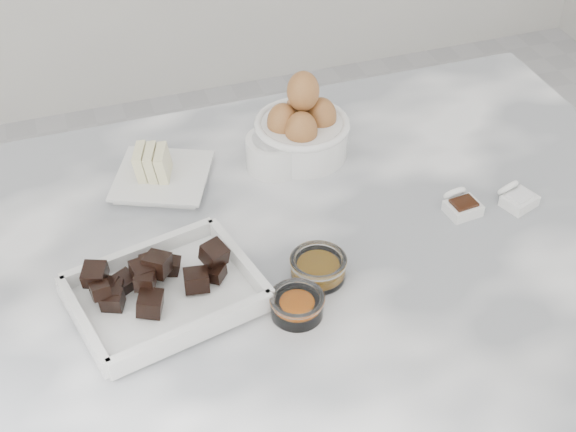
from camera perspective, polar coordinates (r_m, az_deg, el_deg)
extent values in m
cube|color=white|center=(1.12, -0.47, -3.52)|extent=(1.20, 0.80, 0.04)
cube|color=white|center=(1.04, -8.67, -5.89)|extent=(0.25, 0.21, 0.01)
cube|color=white|center=(1.24, -8.90, 2.61)|extent=(0.16, 0.16, 0.01)
cube|color=white|center=(1.23, -8.94, 2.87)|extent=(0.18, 0.18, 0.00)
cylinder|color=white|center=(1.24, -1.00, 4.51)|extent=(0.09, 0.09, 0.05)
cylinder|color=white|center=(1.23, -1.01, 5.31)|extent=(0.07, 0.07, 0.01)
cylinder|color=white|center=(1.27, 0.99, 5.58)|extent=(0.15, 0.15, 0.06)
torus|color=white|center=(1.26, 1.00, 6.58)|extent=(0.15, 0.15, 0.01)
ellipsoid|color=#9E6633|center=(1.27, 2.22, 7.20)|extent=(0.05, 0.05, 0.06)
ellipsoid|color=#9E6633|center=(1.24, -0.27, 6.51)|extent=(0.05, 0.05, 0.06)
ellipsoid|color=#9E6633|center=(1.28, 0.69, 7.57)|extent=(0.05, 0.05, 0.06)
ellipsoid|color=#9E6633|center=(1.23, 1.25, 6.06)|extent=(0.05, 0.05, 0.06)
ellipsoid|color=#9E6633|center=(1.23, 1.08, 8.86)|extent=(0.05, 0.05, 0.06)
cylinder|color=white|center=(1.06, 2.16, -3.74)|extent=(0.07, 0.07, 0.03)
torus|color=white|center=(1.05, 2.17, -3.18)|extent=(0.08, 0.08, 0.01)
cylinder|color=orange|center=(1.06, 2.15, -3.93)|extent=(0.06, 0.06, 0.01)
cylinder|color=white|center=(1.01, 0.65, -6.39)|extent=(0.07, 0.07, 0.03)
torus|color=white|center=(1.00, 0.65, -5.87)|extent=(0.07, 0.07, 0.01)
ellipsoid|color=orange|center=(1.01, 0.65, -6.35)|extent=(0.04, 0.04, 0.02)
cube|color=white|center=(1.19, 12.33, 0.53)|extent=(0.05, 0.04, 0.02)
cube|color=black|center=(1.18, 12.40, 0.93)|extent=(0.04, 0.03, 0.00)
torus|color=white|center=(1.20, 11.76, 1.59)|extent=(0.04, 0.03, 0.03)
cube|color=white|center=(1.22, 16.12, 1.02)|extent=(0.06, 0.05, 0.02)
cube|color=white|center=(1.22, 16.21, 1.41)|extent=(0.04, 0.04, 0.00)
torus|color=white|center=(1.23, 15.37, 1.96)|extent=(0.04, 0.04, 0.03)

